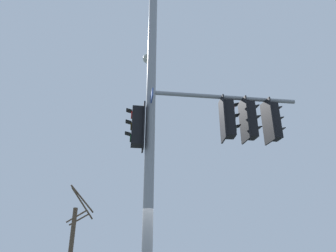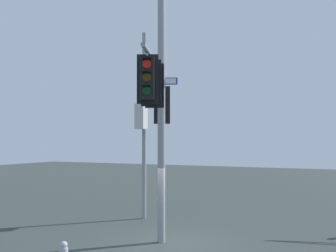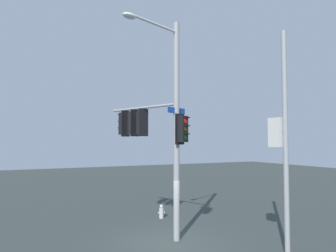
% 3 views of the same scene
% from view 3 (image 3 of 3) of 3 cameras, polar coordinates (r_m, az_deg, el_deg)
% --- Properties ---
extents(ground_plane, '(80.00, 80.00, 0.00)m').
position_cam_3_polar(ground_plane, '(13.69, 0.13, -20.44)').
color(ground_plane, '#333B3A').
extents(main_signal_pole_assembly, '(3.34, 5.29, 9.28)m').
position_cam_3_polar(main_signal_pole_assembly, '(13.95, -1.87, 0.86)').
color(main_signal_pole_assembly, gray).
rests_on(main_signal_pole_assembly, ground).
extents(secondary_pole_assembly, '(0.47, 0.72, 8.23)m').
position_cam_3_polar(secondary_pole_assembly, '(12.21, 20.02, -2.02)').
color(secondary_pole_assembly, gray).
rests_on(secondary_pole_assembly, ground).
extents(fire_hydrant, '(0.38, 0.24, 0.73)m').
position_cam_3_polar(fire_hydrant, '(17.53, -1.22, -15.36)').
color(fire_hydrant, '#B2B2B7').
rests_on(fire_hydrant, ground).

